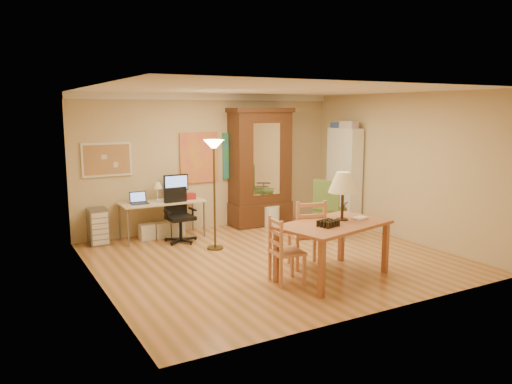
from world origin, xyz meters
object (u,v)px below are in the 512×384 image
office_chair_green (329,222)px  bookshelf (344,177)px  armoire (260,175)px  dining_table (337,212)px  computer_desk (163,215)px  office_chair_black (180,228)px

office_chair_green → bookshelf: 1.39m
office_chair_green → armoire: size_ratio=0.46×
dining_table → office_chair_green: dining_table is taller
armoire → dining_table: bearing=-100.9°
computer_desk → armoire: size_ratio=0.64×
dining_table → computer_desk: (-1.48, 3.33, -0.52)m
armoire → bookshelf: bearing=-28.9°
bookshelf → office_chair_black: bearing=174.7°
computer_desk → armoire: bearing=2.2°
office_chair_black → armoire: 2.19m
dining_table → computer_desk: bearing=114.0°
dining_table → office_chair_black: 3.25m
dining_table → office_chair_black: size_ratio=1.81×
computer_desk → office_chair_green: (2.74, -1.51, -0.13)m
computer_desk → office_chair_green: bearing=-28.8°
dining_table → armoire: armoire is taller
computer_desk → office_chair_green: 3.13m
dining_table → office_chair_green: 2.31m
bookshelf → dining_table: bearing=-130.6°
office_chair_black → bookshelf: (3.51, -0.32, 0.74)m
armoire → computer_desk: bearing=-177.8°
dining_table → computer_desk: 3.68m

